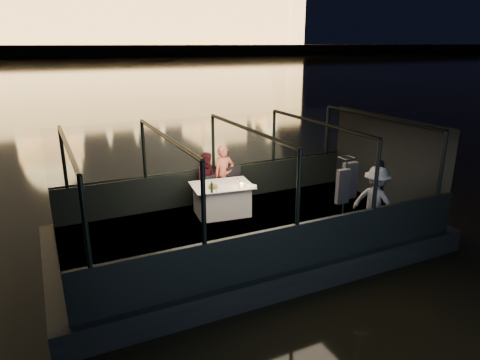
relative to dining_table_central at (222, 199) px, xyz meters
name	(u,v)px	position (x,y,z in m)	size (l,w,h in m)	color
river_water	(53,69)	(0.18, 78.95, -0.89)	(500.00, 500.00, 0.00)	black
boat_hull	(247,248)	(0.18, -1.05, -0.89)	(8.60, 4.40, 1.00)	black
boat_deck	(248,229)	(0.18, -1.05, -0.41)	(8.00, 4.00, 0.04)	black
gunwale_port	(214,185)	(0.18, 0.95, 0.06)	(8.00, 0.08, 0.90)	black
gunwale_starboard	(296,246)	(0.18, -3.05, 0.06)	(8.00, 0.08, 0.90)	black
cabin_glass_port	(213,143)	(0.18, 0.95, 1.21)	(8.00, 0.02, 1.40)	#99B2B2
cabin_glass_starboard	(299,188)	(0.18, -3.05, 1.21)	(8.00, 0.02, 1.40)	#99B2B2
cabin_roof_glass	(248,129)	(0.18, -1.05, 1.91)	(8.00, 4.00, 0.02)	#99B2B2
end_wall_fore	(51,210)	(-3.82, -1.05, 0.76)	(0.02, 4.00, 2.30)	black
end_wall_aft	(386,160)	(4.18, -1.05, 0.76)	(0.02, 4.00, 2.30)	black
canopy_ribs	(248,181)	(0.18, -1.05, 0.76)	(8.00, 4.00, 2.30)	black
embankment	(36,52)	(0.18, 208.95, 0.11)	(400.00, 140.00, 6.00)	#423D33
dining_table_central	(222,199)	(0.00, 0.00, 0.00)	(1.45, 1.05, 0.77)	silver
chair_port_left	(212,192)	(-0.07, 0.45, 0.06)	(0.38, 0.38, 0.82)	black
chair_port_right	(237,188)	(0.62, 0.45, 0.06)	(0.45, 0.45, 0.97)	black
coat_stand	(344,200)	(1.74, -2.42, 0.51)	(0.52, 0.42, 1.87)	black
person_woman_coral	(224,176)	(0.37, 0.72, 0.36)	(0.55, 0.37, 1.54)	#EF7156
person_man_maroon	(208,178)	(-0.07, 0.72, 0.36)	(0.68, 0.53, 1.41)	#41121A
passenger_stripe	(376,199)	(2.49, -2.56, 0.47)	(1.02, 0.57, 1.57)	white
passenger_dark	(376,193)	(2.76, -2.27, 0.47)	(0.96, 0.40, 1.63)	black
wine_bottle	(212,186)	(-0.43, -0.42, 0.53)	(0.06, 0.06, 0.28)	#153B19
bread_basket	(213,187)	(-0.29, -0.16, 0.42)	(0.22, 0.22, 0.09)	brown
amber_candle	(242,185)	(0.37, -0.34, 0.42)	(0.06, 0.06, 0.08)	#FFAF3F
plate_near	(252,186)	(0.60, -0.41, 0.39)	(0.26, 0.26, 0.02)	white
plate_far	(219,185)	(-0.10, -0.02, 0.39)	(0.26, 0.26, 0.02)	white
wine_glass_white	(216,188)	(-0.32, -0.42, 0.48)	(0.06, 0.06, 0.18)	white
wine_glass_red	(238,180)	(0.39, -0.09, 0.48)	(0.06, 0.06, 0.17)	silver
wine_glass_empty	(240,184)	(0.28, -0.42, 0.48)	(0.07, 0.07, 0.19)	white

